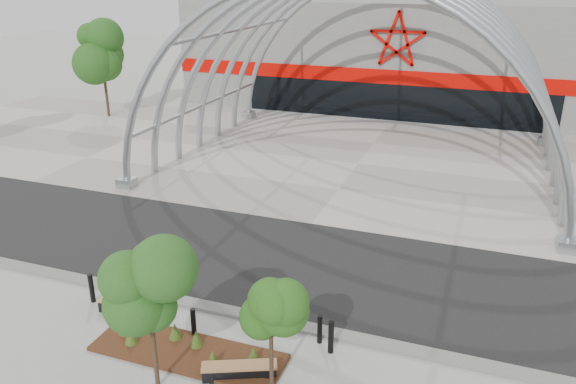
# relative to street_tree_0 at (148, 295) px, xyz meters

# --- Properties ---
(ground) EXTENTS (140.00, 140.00, 0.00)m
(ground) POSITION_rel_street_tree_0_xyz_m (0.73, 3.92, -2.75)
(ground) COLOR #9C9B96
(ground) RESTS_ON ground
(road) EXTENTS (140.00, 7.00, 0.02)m
(road) POSITION_rel_street_tree_0_xyz_m (0.73, 7.42, -2.74)
(road) COLOR black
(road) RESTS_ON ground
(forecourt) EXTENTS (60.00, 17.00, 0.04)m
(forecourt) POSITION_rel_street_tree_0_xyz_m (0.73, 19.42, -2.73)
(forecourt) COLOR gray
(forecourt) RESTS_ON ground
(kerb) EXTENTS (60.00, 0.50, 0.12)m
(kerb) POSITION_rel_street_tree_0_xyz_m (0.73, 3.67, -2.69)
(kerb) COLOR slate
(kerb) RESTS_ON ground
(arena_building) EXTENTS (34.00, 15.24, 8.00)m
(arena_building) POSITION_rel_street_tree_0_xyz_m (0.73, 37.37, 1.24)
(arena_building) COLOR slate
(arena_building) RESTS_ON ground
(vault_canopy) EXTENTS (20.80, 15.80, 20.36)m
(vault_canopy) POSITION_rel_street_tree_0_xyz_m (0.73, 19.42, -2.74)
(vault_canopy) COLOR #9A9FA4
(vault_canopy) RESTS_ON ground
(planting_bed) EXTENTS (5.57, 1.72, 0.59)m
(planting_bed) POSITION_rel_street_tree_0_xyz_m (0.01, 1.44, -2.61)
(planting_bed) COLOR #34160C
(planting_bed) RESTS_ON ground
(street_tree_0) EXTENTS (1.68, 1.68, 3.83)m
(street_tree_0) POSITION_rel_street_tree_0_xyz_m (0.00, 0.00, 0.00)
(street_tree_0) COLOR #312113
(street_tree_0) RESTS_ON ground
(street_tree_1) EXTENTS (1.36, 1.36, 3.21)m
(street_tree_1) POSITION_rel_street_tree_0_xyz_m (2.84, 0.90, -0.45)
(street_tree_1) COLOR black
(street_tree_1) RESTS_ON ground
(bench_0) EXTENTS (2.11, 0.81, 0.43)m
(bench_0) POSITION_rel_street_tree_0_xyz_m (-2.65, 2.65, -2.54)
(bench_0) COLOR black
(bench_0) RESTS_ON ground
(bench_1) EXTENTS (2.01, 1.21, 0.42)m
(bench_1) POSITION_rel_street_tree_0_xyz_m (1.87, 1.02, -2.55)
(bench_1) COLOR black
(bench_1) RESTS_ON ground
(bollard_0) EXTENTS (0.16, 0.16, 1.01)m
(bollard_0) POSITION_rel_street_tree_0_xyz_m (-4.17, 2.75, -2.25)
(bollard_0) COLOR black
(bollard_0) RESTS_ON ground
(bollard_1) EXTENTS (0.17, 0.17, 1.08)m
(bollard_1) POSITION_rel_street_tree_0_xyz_m (-2.20, 3.01, -2.21)
(bollard_1) COLOR black
(bollard_1) RESTS_ON ground
(bollard_2) EXTENTS (0.15, 0.15, 0.95)m
(bollard_2) POSITION_rel_street_tree_0_xyz_m (-0.14, 2.21, -2.28)
(bollard_2) COLOR black
(bollard_2) RESTS_ON ground
(bollard_3) EXTENTS (0.16, 0.16, 1.01)m
(bollard_3) POSITION_rel_street_tree_0_xyz_m (3.85, 2.88, -2.25)
(bollard_3) COLOR black
(bollard_3) RESTS_ON ground
(bollard_4) EXTENTS (0.15, 0.15, 0.91)m
(bollard_4) POSITION_rel_street_tree_0_xyz_m (3.42, 3.21, -2.30)
(bollard_4) COLOR black
(bollard_4) RESTS_ON ground
(bg_tree_0) EXTENTS (3.00, 3.00, 6.45)m
(bg_tree_0) POSITION_rel_street_tree_0_xyz_m (-19.27, 23.92, 1.89)
(bg_tree_0) COLOR #302216
(bg_tree_0) RESTS_ON ground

